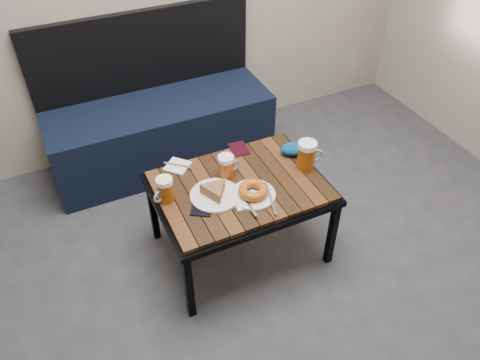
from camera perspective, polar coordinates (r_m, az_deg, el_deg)
name	(u,v)px	position (r m, az deg, el deg)	size (l,w,h in m)	color
bench	(160,125)	(3.09, -9.70, 6.57)	(1.40, 0.50, 0.95)	black
cafe_table	(240,191)	(2.32, 0.00, -1.35)	(0.84, 0.62, 0.47)	black
beer_mug_left	(165,190)	(2.19, -9.15, -1.17)	(0.12, 0.10, 0.13)	#90410B
beer_mug_centre	(226,167)	(2.30, -1.66, 1.65)	(0.12, 0.09, 0.13)	#90410B
beer_mug_right	(307,155)	(2.37, 8.18, 3.05)	(0.14, 0.11, 0.15)	#90410B
plate_pie	(215,193)	(2.21, -3.08, -1.55)	(0.24, 0.24, 0.07)	white
plate_bagel	(253,192)	(2.21, 1.62, -1.50)	(0.22, 0.28, 0.06)	white
napkin_left	(178,166)	(2.41, -7.62, 1.71)	(0.16, 0.16, 0.01)	white
napkin_right	(246,201)	(2.20, 0.78, -2.56)	(0.13, 0.11, 0.01)	white
passport_navy	(202,206)	(2.18, -4.62, -3.18)	(0.10, 0.13, 0.01)	black
passport_burgundy	(239,149)	(2.51, -0.13, 3.82)	(0.09, 0.12, 0.01)	black
knit_pouch	(294,149)	(2.48, 6.55, 3.79)	(0.14, 0.09, 0.06)	#05178B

